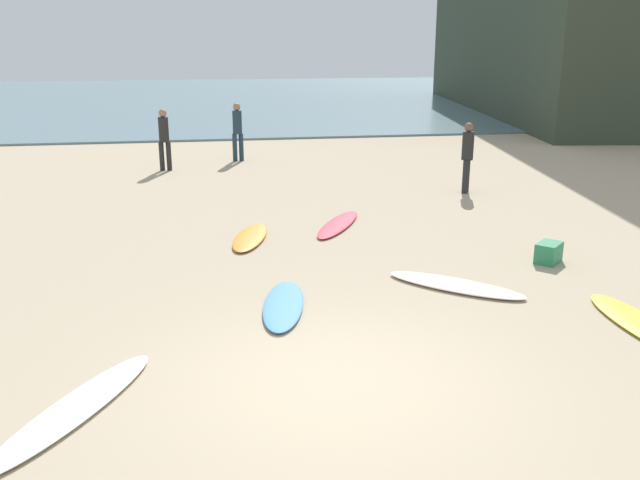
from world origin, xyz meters
TOP-DOWN VIEW (x-y plane):
  - ground_plane at (0.00, 0.00)m, footprint 120.00×120.00m
  - ocean_water at (0.00, 38.79)m, footprint 120.00×40.00m
  - surfboard_0 at (-2.72, -0.15)m, footprint 1.66×2.42m
  - surfboard_1 at (-0.55, 5.68)m, footprint 1.01×1.98m
  - surfboard_2 at (2.33, 2.58)m, footprint 2.01×1.87m
  - surfboard_4 at (1.26, 6.34)m, footprint 1.48×2.22m
  - surfboard_5 at (-0.33, 2.22)m, footprint 0.90×1.98m
  - beachgoer_near at (-2.44, 13.09)m, footprint 0.34×0.28m
  - beachgoer_mid at (4.95, 8.88)m, footprint 0.38×0.38m
  - beachgoer_far at (-0.30, 14.34)m, footprint 0.34×0.32m
  - beach_cooler at (4.30, 3.47)m, footprint 0.58×0.57m

SIDE VIEW (x-z plane):
  - ground_plane at x=0.00m, z-range 0.00..0.00m
  - surfboard_0 at x=-2.72m, z-range 0.00..0.07m
  - surfboard_4 at x=1.26m, z-range 0.00..0.08m
  - ocean_water at x=0.00m, z-range 0.00..0.08m
  - surfboard_2 at x=2.33m, z-range 0.00..0.08m
  - surfboard_5 at x=-0.33m, z-range 0.00..0.08m
  - surfboard_1 at x=-0.55m, z-range 0.00..0.09m
  - beach_cooler at x=4.30m, z-range 0.00..0.34m
  - beachgoer_mid at x=4.95m, z-range 0.10..1.80m
  - beachgoer_near at x=-2.44m, z-range 0.10..1.84m
  - beachgoer_far at x=-0.30m, z-range 0.11..1.87m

